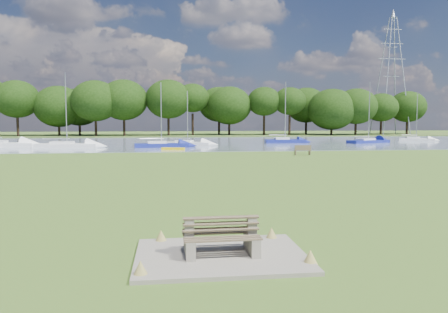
{
  "coord_description": "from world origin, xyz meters",
  "views": [
    {
      "loc": [
        -1.28,
        -24.54,
        3.42
      ],
      "look_at": [
        1.62,
        -2.0,
        1.52
      ],
      "focal_mm": 35.0,
      "sensor_mm": 36.0,
      "label": 1
    }
  ],
  "objects": [
    {
      "name": "far_bank",
      "position": [
        0.0,
        72.0,
        0.0
      ],
      "size": [
        220.0,
        20.0,
        0.4
      ],
      "primitive_type": "cube",
      "color": "#4C6626",
      "rests_on": "ground"
    },
    {
      "name": "ground",
      "position": [
        0.0,
        0.0,
        0.0
      ],
      "size": [
        220.0,
        220.0,
        0.0
      ],
      "primitive_type": "plane",
      "color": "#546229"
    },
    {
      "name": "sailboat_1",
      "position": [
        27.86,
        36.24,
        0.47
      ],
      "size": [
        7.23,
        4.51,
        8.91
      ],
      "rotation": [
        0.0,
        0.0,
        0.39
      ],
      "color": "navy",
      "rests_on": "river"
    },
    {
      "name": "river",
      "position": [
        0.0,
        42.0,
        0.0
      ],
      "size": [
        220.0,
        40.0,
        0.1
      ],
      "primitive_type": "cube",
      "color": "gray",
      "rests_on": "ground"
    },
    {
      "name": "sailboat_8",
      "position": [
        1.24,
        33.8,
        0.45
      ],
      "size": [
        6.54,
        3.97,
        7.22
      ],
      "rotation": [
        0.0,
        0.0,
        -0.38
      ],
      "color": "white",
      "rests_on": "river"
    },
    {
      "name": "kayak",
      "position": [
        -0.72,
        25.19,
        0.18
      ],
      "size": [
        2.69,
        1.36,
        0.26
      ],
      "primitive_type": "cube",
      "rotation": [
        0.0,
        0.0,
        -0.3
      ],
      "color": "yellow",
      "rests_on": "river"
    },
    {
      "name": "pylon",
      "position": [
        49.19,
        70.0,
        17.7
      ],
      "size": [
        6.44,
        4.51,
        28.08
      ],
      "color": "#9CA0A9",
      "rests_on": "far_bank"
    },
    {
      "name": "sailboat_4",
      "position": [
        -13.69,
        30.94,
        0.5
      ],
      "size": [
        7.52,
        2.71,
        9.14
      ],
      "rotation": [
        0.0,
        0.0,
        -0.09
      ],
      "color": "white",
      "rests_on": "river"
    },
    {
      "name": "riverbank_bench",
      "position": [
        11.74,
        16.57,
        0.5
      ],
      "size": [
        1.65,
        0.63,
        1.0
      ],
      "rotation": [
        0.0,
        0.0,
        -0.09
      ],
      "color": "brown",
      "rests_on": "ground"
    },
    {
      "name": "sailboat_3",
      "position": [
        -2.17,
        30.09,
        0.5
      ],
      "size": [
        6.76,
        2.47,
        8.01
      ],
      "rotation": [
        0.0,
        0.0,
        0.09
      ],
      "color": "navy",
      "rests_on": "river"
    },
    {
      "name": "bench_pair",
      "position": [
        0.0,
        -14.0,
        0.51
      ],
      "size": [
        1.9,
        1.14,
        1.01
      ],
      "rotation": [
        0.0,
        0.0,
        0.02
      ],
      "color": "gray",
      "rests_on": "concrete_pad"
    },
    {
      "name": "sailboat_6",
      "position": [
        38.46,
        41.43,
        0.46
      ],
      "size": [
        5.43,
        3.55,
        7.79
      ],
      "rotation": [
        0.0,
        0.0,
        -0.43
      ],
      "color": "white",
      "rests_on": "river"
    },
    {
      "name": "concrete_pad",
      "position": [
        0.0,
        -14.0,
        0.05
      ],
      "size": [
        4.2,
        3.2,
        0.1
      ],
      "primitive_type": "cube",
      "color": "gray",
      "rests_on": "ground"
    },
    {
      "name": "tree_line",
      "position": [
        -4.55,
        68.0,
        6.9
      ],
      "size": [
        132.56,
        9.63,
        11.65
      ],
      "color": "black",
      "rests_on": "far_bank"
    },
    {
      "name": "sailboat_2",
      "position": [
        15.67,
        37.7,
        0.57
      ],
      "size": [
        5.92,
        1.82,
        8.89
      ],
      "rotation": [
        0.0,
        0.0,
        -0.03
      ],
      "color": "navy",
      "rests_on": "river"
    }
  ]
}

